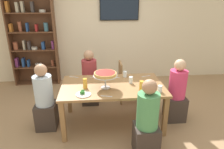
% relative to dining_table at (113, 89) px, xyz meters
% --- Properties ---
extents(ground_plane, '(12.00, 12.00, 0.00)m').
position_rel_dining_table_xyz_m(ground_plane, '(0.00, 0.00, -0.66)').
color(ground_plane, '#9E7A56').
extents(rear_partition, '(8.00, 0.12, 2.80)m').
position_rel_dining_table_xyz_m(rear_partition, '(0.00, 2.20, 0.74)').
color(rear_partition, beige).
rests_on(rear_partition, ground_plane).
extents(dining_table, '(1.71, 1.00, 0.74)m').
position_rel_dining_table_xyz_m(dining_table, '(0.00, 0.00, 0.00)').
color(dining_table, olive).
rests_on(dining_table, ground_plane).
extents(bookshelf, '(1.10, 0.30, 2.21)m').
position_rel_dining_table_xyz_m(bookshelf, '(-1.78, 2.02, 0.47)').
color(bookshelf, brown).
rests_on(bookshelf, ground_plane).
extents(television, '(0.97, 0.05, 0.57)m').
position_rel_dining_table_xyz_m(television, '(0.36, 2.11, 1.20)').
color(television, black).
extents(diner_far_left, '(0.34, 0.34, 1.15)m').
position_rel_dining_table_xyz_m(diner_far_left, '(-0.40, 0.78, -0.17)').
color(diner_far_left, '#382D28').
rests_on(diner_far_left, ground_plane).
extents(diner_head_east, '(0.34, 0.34, 1.15)m').
position_rel_dining_table_xyz_m(diner_head_east, '(1.15, 0.02, -0.17)').
color(diner_head_east, '#382D28').
rests_on(diner_head_east, ground_plane).
extents(diner_head_west, '(0.34, 0.34, 1.15)m').
position_rel_dining_table_xyz_m(diner_head_west, '(-1.14, -0.03, -0.17)').
color(diner_head_west, '#382D28').
rests_on(diner_head_west, ground_plane).
extents(diner_near_right, '(0.34, 0.34, 1.15)m').
position_rel_dining_table_xyz_m(diner_near_right, '(0.40, -0.80, -0.17)').
color(diner_near_right, '#382D28').
rests_on(diner_near_right, ground_plane).
extents(chair_far_right, '(0.40, 0.40, 0.87)m').
position_rel_dining_table_xyz_m(chair_far_right, '(0.35, 0.81, -0.17)').
color(chair_far_right, olive).
rests_on(chair_far_right, ground_plane).
extents(deep_dish_pizza_stand, '(0.39, 0.39, 0.27)m').
position_rel_dining_table_xyz_m(deep_dish_pizza_stand, '(-0.13, -0.10, 0.31)').
color(deep_dish_pizza_stand, silver).
rests_on(deep_dish_pizza_stand, dining_table).
extents(salad_plate_near_diner, '(0.22, 0.22, 0.07)m').
position_rel_dining_table_xyz_m(salad_plate_near_diner, '(0.53, -0.43, 0.10)').
color(salad_plate_near_diner, white).
rests_on(salad_plate_near_diner, dining_table).
extents(salad_plate_far_diner, '(0.23, 0.23, 0.07)m').
position_rel_dining_table_xyz_m(salad_plate_far_diner, '(-0.48, -0.32, 0.10)').
color(salad_plate_far_diner, white).
rests_on(salad_plate_far_diner, dining_table).
extents(beer_glass_amber_tall, '(0.07, 0.07, 0.16)m').
position_rel_dining_table_xyz_m(beer_glass_amber_tall, '(0.44, -0.25, 0.16)').
color(beer_glass_amber_tall, gold).
rests_on(beer_glass_amber_tall, dining_table).
extents(beer_glass_amber_short, '(0.07, 0.07, 0.17)m').
position_rel_dining_table_xyz_m(beer_glass_amber_short, '(-0.45, -0.09, 0.16)').
color(beer_glass_amber_short, gold).
rests_on(beer_glass_amber_short, dining_table).
extents(water_glass_clear_near, '(0.07, 0.07, 0.11)m').
position_rel_dining_table_xyz_m(water_glass_clear_near, '(0.71, -0.33, 0.14)').
color(water_glass_clear_near, white).
rests_on(water_glass_clear_near, dining_table).
extents(water_glass_clear_far, '(0.07, 0.07, 0.12)m').
position_rel_dining_table_xyz_m(water_glass_clear_far, '(0.32, 0.05, 0.14)').
color(water_glass_clear_far, white).
rests_on(water_glass_clear_far, dining_table).
extents(water_glass_clear_spare, '(0.07, 0.07, 0.11)m').
position_rel_dining_table_xyz_m(water_glass_clear_spare, '(0.26, 0.34, 0.14)').
color(water_glass_clear_spare, white).
rests_on(water_glass_clear_spare, dining_table).
extents(cutlery_fork_near, '(0.17, 0.08, 0.00)m').
position_rel_dining_table_xyz_m(cutlery_fork_near, '(-0.68, 0.42, 0.08)').
color(cutlery_fork_near, silver).
rests_on(cutlery_fork_near, dining_table).
extents(cutlery_knife_near, '(0.18, 0.07, 0.00)m').
position_rel_dining_table_xyz_m(cutlery_knife_near, '(0.66, 0.34, 0.08)').
color(cutlery_knife_near, silver).
rests_on(cutlery_knife_near, dining_table).
extents(cutlery_fork_far, '(0.18, 0.02, 0.00)m').
position_rel_dining_table_xyz_m(cutlery_fork_far, '(-0.29, 0.38, 0.08)').
color(cutlery_fork_far, silver).
rests_on(cutlery_fork_far, dining_table).
extents(cutlery_knife_far, '(0.18, 0.05, 0.00)m').
position_rel_dining_table_xyz_m(cutlery_knife_far, '(0.07, 0.33, 0.08)').
color(cutlery_knife_far, silver).
rests_on(cutlery_knife_far, dining_table).
extents(cutlery_spare_fork, '(0.18, 0.06, 0.00)m').
position_rel_dining_table_xyz_m(cutlery_spare_fork, '(-0.13, -0.41, 0.08)').
color(cutlery_spare_fork, silver).
rests_on(cutlery_spare_fork, dining_table).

